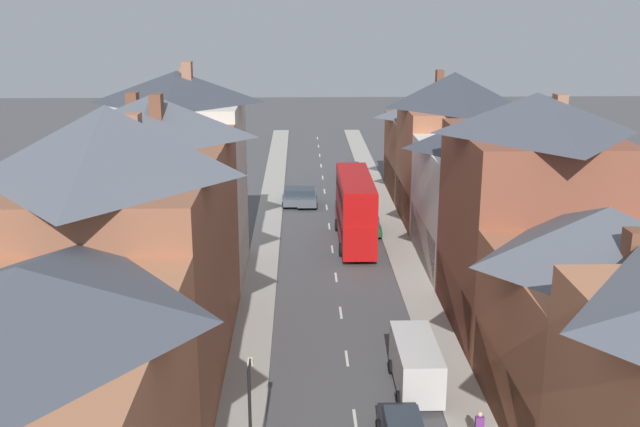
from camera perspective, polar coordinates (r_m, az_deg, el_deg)
pavement_left at (r=58.46m, az=-4.15°, el=-2.09°), size 2.20×104.00×0.14m
pavement_right at (r=58.87m, az=5.82°, el=-2.00°), size 2.20×104.00×0.14m
centre_line_dashes at (r=56.57m, az=0.94°, el=-2.74°), size 0.14×97.80×0.01m
terrace_row_left at (r=33.51m, az=-14.99°, el=-5.22°), size 8.00×47.51×14.40m
terrace_row_right at (r=43.91m, az=15.14°, el=-1.12°), size 8.00×70.05×13.40m
double_decker_bus_lead at (r=57.18m, az=2.69°, el=0.40°), size 2.74×10.80×5.30m
car_near_blue at (r=60.28m, az=3.73°, el=-0.79°), size 1.90×4.27×1.60m
car_near_silver at (r=66.62m, az=2.10°, el=0.84°), size 1.90×3.89×1.59m
car_parked_right_a at (r=68.81m, az=-2.10°, el=1.33°), size 1.90×4.28×1.59m
car_parked_left_b at (r=68.42m, az=-1.02°, el=1.28°), size 1.90×4.19×1.65m
car_mid_white at (r=79.08m, az=2.47°, el=3.26°), size 1.90×4.43×1.65m
delivery_van at (r=36.80m, az=7.31°, el=-11.24°), size 2.20×5.20×2.41m
pedestrian_mid_left at (r=32.86m, az=12.04°, el=-15.64°), size 0.36×0.22×1.61m
street_lamp at (r=28.36m, az=-5.32°, el=-15.61°), size 0.20×1.12×5.50m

